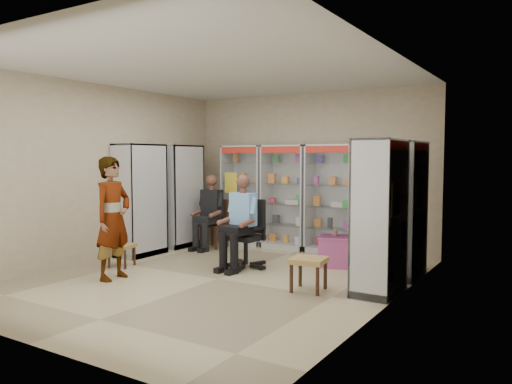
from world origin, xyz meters
The scene contains 18 objects.
floor centered at (0.00, 0.00, 0.00)m, with size 6.00×6.00×0.00m, color tan.
room_shell centered at (0.00, 0.00, 1.97)m, with size 5.02×6.02×3.01m.
cabinet_back_left centered at (-1.30, 2.73, 1.00)m, with size 0.90×0.50×2.00m, color #B2B6B9.
cabinet_back_mid centered at (-0.35, 2.73, 1.00)m, with size 0.90×0.50×2.00m, color #A0A3A7.
cabinet_back_right centered at (0.60, 2.73, 1.00)m, with size 0.90×0.50×2.00m, color #A5A8AC.
cabinet_right_far centered at (2.23, 1.60, 1.00)m, with size 0.50×0.90×2.00m, color silver.
cabinet_right_near centered at (2.23, 0.50, 1.00)m, with size 0.50×0.90×2.00m, color #B5B6BC.
cabinet_left_far centered at (-2.23, 1.80, 1.00)m, with size 0.50×0.90×2.00m, color silver.
cabinet_left_near centered at (-2.23, 0.70, 1.00)m, with size 0.50×0.90×2.00m, color silver.
wooden_chair centered at (-1.55, 2.00, 0.47)m, with size 0.42×0.42×0.94m, color black.
seated_customer centered at (-1.55, 1.95, 0.67)m, with size 0.44×0.60×1.34m, color black, non-canonical shape.
office_chair centered at (-0.05, 0.84, 0.55)m, with size 0.60×0.60×1.10m, color black.
seated_shopkeeper centered at (-0.05, 0.79, 0.70)m, with size 0.46×0.64×1.39m, color #74A2E5, non-canonical shape.
pink_trunk centered at (1.12, 1.70, 0.25)m, with size 0.51×0.49×0.49m, color #B64991.
tea_glass centered at (1.09, 1.76, 0.54)m, with size 0.07×0.07×0.10m, color #591D07.
woven_stool_a centered at (1.41, 0.11, 0.22)m, with size 0.44×0.44×0.44m, color #A27B44.
woven_stool_b centered at (-1.80, -0.16, 0.18)m, with size 0.36×0.36×0.36m, color #A67046.
standing_man centered at (-1.28, -0.80, 0.89)m, with size 0.65×0.42×1.78m, color gray.
Camera 1 is at (4.26, -5.76, 1.77)m, focal length 35.00 mm.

